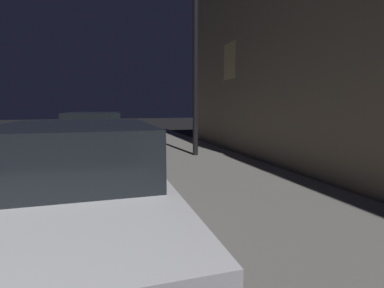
% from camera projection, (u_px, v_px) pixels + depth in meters
% --- Properties ---
extents(car_white, '(2.05, 4.44, 1.43)m').
position_uv_depth(car_white, '(78.00, 189.00, 3.19)').
color(car_white, silver).
rests_on(car_white, ground).
extents(car_black, '(2.20, 4.46, 1.43)m').
position_uv_depth(car_black, '(94.00, 134.00, 9.52)').
color(car_black, black).
rests_on(car_black, ground).
extents(street_lamp, '(0.44, 0.44, 5.86)m').
position_uv_depth(street_lamp, '(196.00, 24.00, 8.35)').
color(street_lamp, black).
rests_on(street_lamp, sidewalk).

